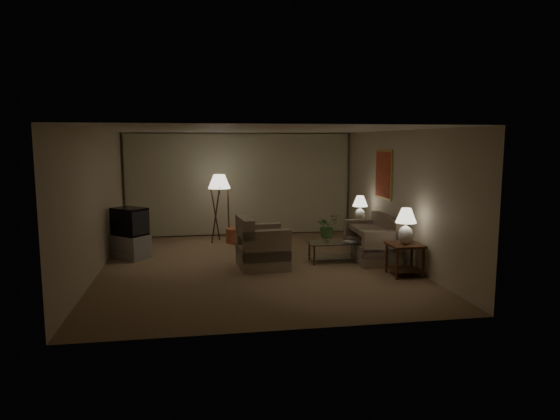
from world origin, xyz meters
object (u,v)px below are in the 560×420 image
object	(u,v)px
armchair	(263,248)
coffee_table	(334,249)
floor_lamp	(220,207)
ottoman	(237,235)
side_table_near	(405,253)
side_table_far	(360,230)
tv_cabinet	(131,246)
vase	(327,239)
table_lamp_far	(360,206)
sofa	(372,242)
crt_tv	(130,221)
table_lamp_near	(406,223)

from	to	relation	value
armchair	coffee_table	size ratio (longest dim) A/B	1.06
floor_lamp	coffee_table	bearing A→B (deg)	-47.88
ottoman	side_table_near	bearing A→B (deg)	-51.52
ottoman	floor_lamp	bearing A→B (deg)	159.18
side_table_far	tv_cabinet	distance (m)	5.21
tv_cabinet	vase	distance (m)	4.18
table_lamp_far	armchair	bearing A→B (deg)	-147.88
side_table_far	coffee_table	xyz separation A→B (m)	(-1.01, -1.35, -0.12)
sofa	vase	bearing A→B (deg)	-81.52
side_table_near	crt_tv	xyz separation A→B (m)	(-5.20, 2.30, 0.37)
sofa	side_table_far	size ratio (longest dim) A/B	2.85
armchair	crt_tv	xyz separation A→B (m)	(-2.68, 1.29, 0.39)
coffee_table	ottoman	size ratio (longest dim) A/B	1.97
armchair	ottoman	xyz separation A→B (m)	(-0.30, 2.54, -0.22)
coffee_table	crt_tv	world-z (taller)	crt_tv
table_lamp_far	crt_tv	xyz separation A→B (m)	(-5.20, -0.30, -0.17)
sofa	tv_cabinet	world-z (taller)	sofa
armchair	side_table_far	world-z (taller)	armchair
side_table_far	tv_cabinet	bearing A→B (deg)	-176.75
armchair	table_lamp_near	bearing A→B (deg)	-117.68
sofa	armchair	world-z (taller)	armchair
table_lamp_far	crt_tv	distance (m)	5.21
coffee_table	tv_cabinet	bearing A→B (deg)	165.88
side_table_far	ottoman	distance (m)	2.99
sofa	ottoman	xyz separation A→B (m)	(-2.67, 2.20, -0.18)
table_lamp_far	crt_tv	size ratio (longest dim) A/B	0.74
table_lamp_near	ottoman	distance (m)	4.61
sofa	table_lamp_near	distance (m)	1.50
sofa	coffee_table	xyz separation A→B (m)	(-0.86, -0.10, -0.09)
coffee_table	side_table_near	bearing A→B (deg)	-51.12
side_table_near	vase	distance (m)	1.71
side_table_far	vase	distance (m)	1.78
side_table_far	sofa	bearing A→B (deg)	-96.84
table_lamp_near	floor_lamp	world-z (taller)	floor_lamp
side_table_near	tv_cabinet	xyz separation A→B (m)	(-5.20, 2.30, -0.17)
table_lamp_far	floor_lamp	xyz separation A→B (m)	(-3.23, 1.11, -0.09)
table_lamp_near	vase	bearing A→B (deg)	132.81
table_lamp_near	side_table_far	bearing A→B (deg)	90.00
side_table_far	table_lamp_far	distance (m)	0.57
table_lamp_near	ottoman	size ratio (longest dim) A/B	1.22
vase	floor_lamp	bearing A→B (deg)	130.14
sofa	table_lamp_far	world-z (taller)	table_lamp_far
crt_tv	vase	size ratio (longest dim) A/B	6.17
table_lamp_near	sofa	bearing A→B (deg)	96.34
table_lamp_far	tv_cabinet	world-z (taller)	table_lamp_far
side_table_far	crt_tv	distance (m)	5.22
coffee_table	side_table_far	bearing A→B (deg)	53.26
crt_tv	ottoman	bearing A→B (deg)	70.98
table_lamp_near	coffee_table	distance (m)	1.76
ottoman	tv_cabinet	bearing A→B (deg)	-152.30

